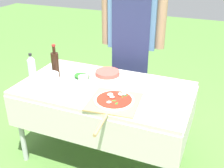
# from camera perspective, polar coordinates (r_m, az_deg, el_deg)

# --- Properties ---
(ground_plane) EXTENTS (12.00, 12.00, 0.00)m
(ground_plane) POSITION_cam_1_polar(r_m,az_deg,el_deg) (2.74, -1.38, -14.17)
(ground_plane) COLOR #517F38
(prep_table) EXTENTS (1.44, 0.81, 0.72)m
(prep_table) POSITION_cam_1_polar(r_m,az_deg,el_deg) (2.38, -1.55, -2.37)
(prep_table) COLOR beige
(prep_table) RESTS_ON ground
(person_cook) EXTENTS (0.64, 0.25, 1.72)m
(person_cook) POSITION_cam_1_polar(r_m,az_deg,el_deg) (2.85, 4.25, 10.65)
(person_cook) COLOR #4C4C51
(person_cook) RESTS_ON ground
(pizza_on_peel) EXTENTS (0.41, 0.64, 0.05)m
(pizza_on_peel) POSITION_cam_1_polar(r_m,az_deg,el_deg) (2.09, 0.36, -3.59)
(pizza_on_peel) COLOR tan
(pizza_on_peel) RESTS_ON prep_table
(oil_bottle) EXTENTS (0.07, 0.07, 0.30)m
(oil_bottle) POSITION_cam_1_polar(r_m,az_deg,el_deg) (2.52, -11.46, 3.96)
(oil_bottle) COLOR black
(oil_bottle) RESTS_ON prep_table
(water_bottle) EXTENTS (0.06, 0.06, 0.27)m
(water_bottle) POSITION_cam_1_polar(r_m,az_deg,el_deg) (2.43, -15.93, 2.81)
(water_bottle) COLOR silver
(water_bottle) RESTS_ON prep_table
(herb_container) EXTENTS (0.21, 0.18, 0.04)m
(herb_container) POSITION_cam_1_polar(r_m,az_deg,el_deg) (2.49, -6.13, 1.53)
(herb_container) COLOR silver
(herb_container) RESTS_ON prep_table
(mixing_tub) EXTENTS (0.14, 0.14, 0.10)m
(mixing_tub) POSITION_cam_1_polar(r_m,az_deg,el_deg) (2.41, -12.35, 0.94)
(mixing_tub) COLOR silver
(mixing_tub) RESTS_ON prep_table
(plate_stack) EXTENTS (0.23, 0.23, 0.03)m
(plate_stack) POSITION_cam_1_polar(r_m,az_deg,el_deg) (2.55, -0.93, 2.27)
(plate_stack) COLOR #DB4C42
(plate_stack) RESTS_ON prep_table
(sauce_jar) EXTENTS (0.08, 0.08, 0.11)m
(sauce_jar) POSITION_cam_1_polar(r_m,az_deg,el_deg) (2.31, -5.79, 0.25)
(sauce_jar) COLOR silver
(sauce_jar) RESTS_ON prep_table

